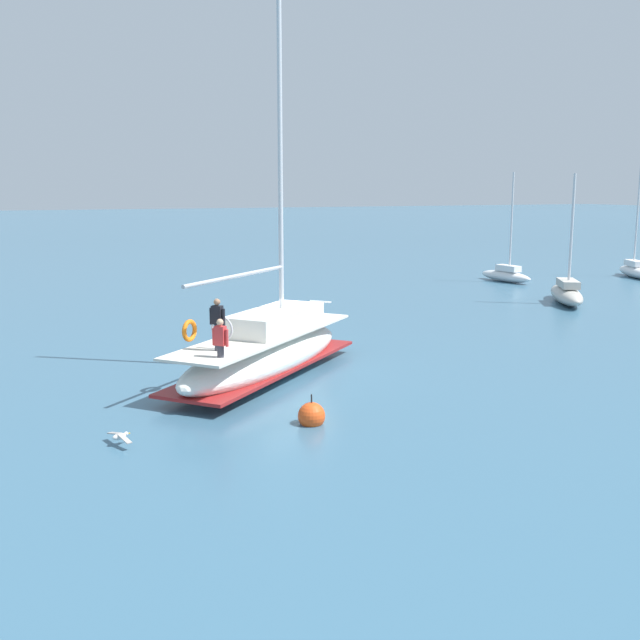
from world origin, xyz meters
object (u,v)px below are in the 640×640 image
object	(u,v)px
moored_catamaran	(567,293)
mooring_buoy	(312,416)
main_sailboat	(266,350)
moored_sloop_far	(635,270)
seagull	(120,436)
moored_sloop_near	(506,274)

from	to	relation	value
moored_catamaran	mooring_buoy	world-z (taller)	moored_catamaran
main_sailboat	moored_catamaran	size ratio (longest dim) A/B	1.94
moored_sloop_far	seagull	distance (m)	44.29
main_sailboat	moored_sloop_far	size ratio (longest dim) A/B	1.72
main_sailboat	seagull	size ratio (longest dim) A/B	12.94
main_sailboat	moored_sloop_near	size ratio (longest dim) A/B	1.87
mooring_buoy	moored_sloop_near	bearing A→B (deg)	134.01
main_sailboat	moored_sloop_near	bearing A→B (deg)	127.29
mooring_buoy	moored_catamaran	bearing A→B (deg)	123.59
moored_sloop_near	mooring_buoy	world-z (taller)	moored_sloop_near
main_sailboat	mooring_buoy	world-z (taller)	main_sailboat
main_sailboat	mooring_buoy	distance (m)	5.42
seagull	moored_sloop_near	bearing A→B (deg)	128.25
main_sailboat	moored_catamaran	distance (m)	22.21
moored_sloop_far	seagull	world-z (taller)	moored_sloop_far
mooring_buoy	main_sailboat	bearing A→B (deg)	173.69
moored_sloop_far	mooring_buoy	distance (m)	40.14
seagull	mooring_buoy	size ratio (longest dim) A/B	1.08
moored_sloop_far	moored_catamaran	world-z (taller)	moored_sloop_far
moored_sloop_near	mooring_buoy	distance (m)	33.29
moored_sloop_near	seagull	world-z (taller)	moored_sloop_near
main_sailboat	mooring_buoy	size ratio (longest dim) A/B	14.02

